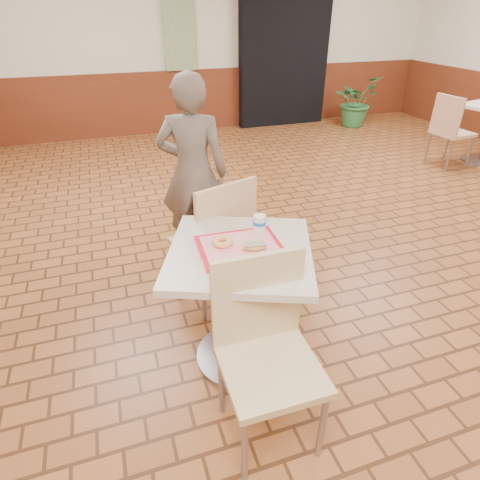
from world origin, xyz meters
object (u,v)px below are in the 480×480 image
object	(u,v)px
chair_main_front	(265,344)
customer	(193,173)
chair_main_back	(217,238)
paper_cup	(259,223)
long_john_donut	(255,247)
ring_donut	(222,242)
serving_tray	(240,247)
potted_plant	(356,101)
main_table	(240,289)
chair_second_left	(450,128)

from	to	relation	value
chair_main_front	customer	size ratio (longest dim) A/B	0.63
chair_main_back	paper_cup	world-z (taller)	chair_main_back
chair_main_front	long_john_donut	size ratio (longest dim) A/B	7.30
long_john_donut	paper_cup	bearing A→B (deg)	62.90
chair_main_front	ring_donut	size ratio (longest dim) A/B	8.82
chair_main_back	ring_donut	bearing A→B (deg)	59.88
chair_main_front	serving_tray	distance (m)	0.53
chair_main_back	ring_donut	xyz separation A→B (m)	(-0.11, -0.54, 0.30)
chair_main_front	potted_plant	bearing A→B (deg)	54.36
long_john_donut	main_table	bearing A→B (deg)	132.32
chair_main_front	chair_second_left	xyz separation A→B (m)	(3.79, 2.90, -0.02)
customer	long_john_donut	world-z (taller)	customer
chair_second_left	chair_main_front	bearing A→B (deg)	122.02
paper_cup	potted_plant	distance (m)	5.86
customer	paper_cup	world-z (taller)	customer
serving_tray	ring_donut	world-z (taller)	ring_donut
ring_donut	long_john_donut	xyz separation A→B (m)	(0.15, -0.10, 0.00)
ring_donut	potted_plant	world-z (taller)	ring_donut
main_table	chair_second_left	distance (m)	4.49
serving_tray	potted_plant	bearing A→B (deg)	51.24
paper_cup	chair_second_left	distance (m)	4.31
chair_main_back	paper_cup	xyz separation A→B (m)	(0.13, -0.45, 0.33)
main_table	ring_donut	size ratio (longest dim) A/B	7.24
ring_donut	paper_cup	world-z (taller)	paper_cup
customer	paper_cup	distance (m)	1.17
ring_donut	customer	bearing A→B (deg)	84.74
chair_main_front	long_john_donut	world-z (taller)	chair_main_front
ring_donut	paper_cup	bearing A→B (deg)	18.87
paper_cup	long_john_donut	bearing A→B (deg)	-117.10
chair_main_front	paper_cup	world-z (taller)	chair_main_front
main_table	paper_cup	size ratio (longest dim) A/B	8.64
chair_main_back	long_john_donut	distance (m)	0.71
customer	potted_plant	xyz separation A→B (m)	(3.75, 3.42, -0.34)
chair_main_back	chair_second_left	size ratio (longest dim) A/B	1.05
chair_main_front	ring_donut	distance (m)	0.59
chair_main_back	chair_second_left	xyz separation A→B (m)	(3.74, 1.87, -0.03)
paper_cup	main_table	bearing A→B (deg)	-142.20
chair_main_back	potted_plant	world-z (taller)	chair_main_back
chair_main_back	chair_second_left	world-z (taller)	chair_main_back
main_table	potted_plant	distance (m)	6.03
chair_main_front	paper_cup	distance (m)	0.69
customer	paper_cup	bearing A→B (deg)	118.16
chair_main_front	chair_second_left	size ratio (longest dim) A/B	1.04
chair_main_back	main_table	bearing A→B (deg)	69.14
chair_main_back	chair_second_left	distance (m)	4.18
potted_plant	chair_main_back	bearing A→B (deg)	-132.27
main_table	potted_plant	size ratio (longest dim) A/B	0.93
customer	chair_second_left	size ratio (longest dim) A/B	1.64
potted_plant	main_table	bearing A→B (deg)	-128.76
main_table	customer	bearing A→B (deg)	88.77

